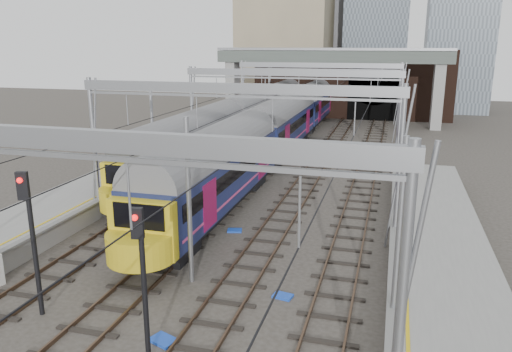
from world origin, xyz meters
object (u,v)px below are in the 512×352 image
(train_main, at_px, (300,112))
(train_second, at_px, (256,115))
(signal_near_centre, at_px, (142,268))
(signal_near_left, at_px, (31,228))

(train_main, relative_size, train_second, 1.35)
(train_second, height_order, signal_near_centre, signal_near_centre)
(train_second, bearing_deg, train_main, 40.91)
(train_second, xyz_separation_m, signal_near_centre, (6.82, -37.17, 0.61))
(signal_near_centre, bearing_deg, train_second, 89.68)
(train_second, bearing_deg, signal_near_centre, -79.61)
(train_main, xyz_separation_m, signal_near_left, (-2.34, -39.11, 0.76))
(train_main, bearing_deg, signal_near_left, -93.43)
(signal_near_centre, bearing_deg, train_main, 83.25)
(train_main, distance_m, train_second, 5.29)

